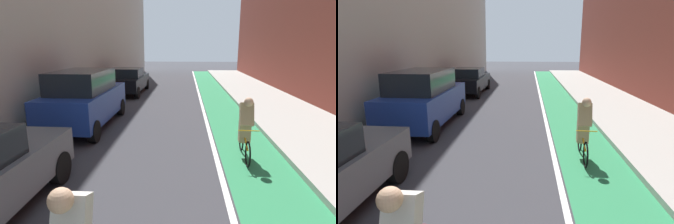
# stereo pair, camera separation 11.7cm
# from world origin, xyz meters

# --- Properties ---
(ground_plane) EXTENTS (85.60, 85.60, 0.00)m
(ground_plane) POSITION_xyz_m (0.00, 15.45, 0.00)
(ground_plane) COLOR #38383D
(bike_lane_paint) EXTENTS (1.60, 38.91, 0.00)m
(bike_lane_paint) POSITION_xyz_m (2.70, 17.45, 0.00)
(bike_lane_paint) COLOR #2D8451
(bike_lane_paint) RESTS_ON ground
(lane_divider_stripe) EXTENTS (0.12, 38.91, 0.00)m
(lane_divider_stripe) POSITION_xyz_m (1.80, 17.45, 0.00)
(lane_divider_stripe) COLOR white
(lane_divider_stripe) RESTS_ON ground
(sidewalk_right) EXTENTS (3.35, 38.91, 0.14)m
(sidewalk_right) POSITION_xyz_m (5.18, 17.45, 0.07)
(sidewalk_right) COLOR #A8A59E
(sidewalk_right) RESTS_ON ground
(parked_suv_blue) EXTENTS (1.82, 4.45, 1.98)m
(parked_suv_blue) POSITION_xyz_m (-2.45, 14.03, 1.02)
(parked_suv_blue) COLOR navy
(parked_suv_blue) RESTS_ON ground
(parked_sedan_black) EXTENTS (1.98, 4.64, 1.53)m
(parked_sedan_black) POSITION_xyz_m (-2.45, 21.12, 0.79)
(parked_sedan_black) COLOR black
(parked_sedan_black) RESTS_ON ground
(cyclist_trailing) EXTENTS (0.48, 1.66, 1.59)m
(cyclist_trailing) POSITION_xyz_m (2.49, 11.52, 0.80)
(cyclist_trailing) COLOR black
(cyclist_trailing) RESTS_ON ground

